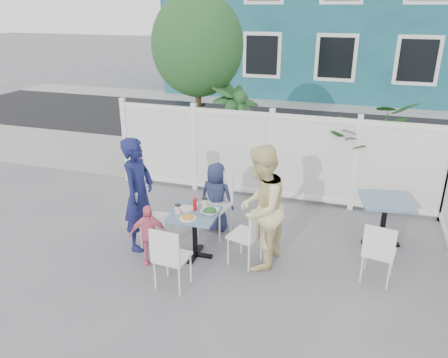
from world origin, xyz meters
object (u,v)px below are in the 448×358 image
(utility_cabinet, at_px, (187,133))
(toddler, at_px, (148,235))
(chair_left, at_px, (151,213))
(main_table, at_px, (195,223))
(spare_table, at_px, (385,210))
(chair_near, at_px, (169,254))
(chair_back, at_px, (216,198))
(boy, at_px, (216,197))
(man, at_px, (139,194))
(woman, at_px, (260,208))
(chair_right, at_px, (250,231))

(utility_cabinet, distance_m, toddler, 4.36)
(toddler, bearing_deg, chair_left, 84.86)
(main_table, xyz_separation_m, spare_table, (2.52, 1.12, 0.05))
(chair_near, bearing_deg, spare_table, 41.40)
(utility_cabinet, relative_size, chair_back, 1.22)
(utility_cabinet, distance_m, chair_back, 3.55)
(boy, bearing_deg, main_table, 93.89)
(chair_near, relative_size, toddler, 1.00)
(utility_cabinet, height_order, chair_near, utility_cabinet)
(main_table, relative_size, man, 0.40)
(woman, distance_m, toddler, 1.56)
(utility_cabinet, bearing_deg, spare_table, -30.83)
(utility_cabinet, height_order, toddler, utility_cabinet)
(main_table, xyz_separation_m, woman, (0.91, 0.07, 0.33))
(spare_table, height_order, chair_left, chair_left)
(spare_table, distance_m, boy, 2.51)
(chair_left, bearing_deg, boy, 134.39)
(spare_table, xyz_separation_m, boy, (-2.49, -0.27, -0.02))
(chair_back, distance_m, toddler, 1.28)
(utility_cabinet, distance_m, boy, 3.46)
(main_table, xyz_separation_m, chair_right, (0.79, 0.02, -0.01))
(chair_right, height_order, chair_near, chair_right)
(chair_right, height_order, woman, woman)
(main_table, xyz_separation_m, chair_near, (-0.01, -0.83, -0.02))
(chair_near, bearing_deg, utility_cabinet, 113.53)
(chair_back, bearing_deg, spare_table, -162.34)
(spare_table, distance_m, chair_near, 3.20)
(spare_table, xyz_separation_m, chair_near, (-2.53, -1.95, -0.07))
(chair_near, bearing_deg, toddler, 141.56)
(toddler, bearing_deg, main_table, 6.06)
(utility_cabinet, bearing_deg, chair_back, -58.29)
(chair_right, bearing_deg, toddler, 121.33)
(main_table, height_order, woman, woman)
(chair_near, bearing_deg, boy, 92.37)
(woman, bearing_deg, chair_right, -62.68)
(boy, relative_size, toddler, 1.28)
(chair_right, xyz_separation_m, chair_near, (-0.80, -0.85, -0.01))
(chair_left, xyz_separation_m, boy, (0.74, 0.79, 0.02))
(chair_right, xyz_separation_m, toddler, (-1.33, -0.38, -0.08))
(man, bearing_deg, chair_near, -136.82)
(boy, bearing_deg, toddler, 70.67)
(main_table, height_order, chair_left, chair_left)
(toddler, bearing_deg, man, 103.02)
(utility_cabinet, distance_m, main_table, 4.20)
(utility_cabinet, height_order, spare_table, utility_cabinet)
(chair_left, bearing_deg, chair_near, 35.44)
(spare_table, relative_size, woman, 0.47)
(utility_cabinet, relative_size, chair_right, 1.38)
(chair_right, relative_size, man, 0.53)
(spare_table, distance_m, chair_left, 3.40)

